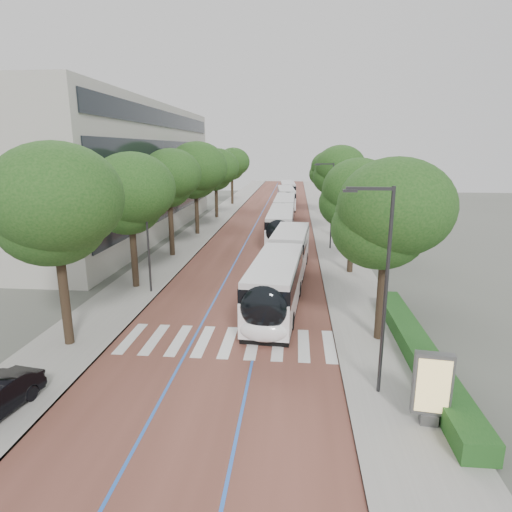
{
  "coord_description": "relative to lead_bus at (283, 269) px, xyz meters",
  "views": [
    {
      "loc": [
        3.39,
        -18.39,
        9.38
      ],
      "look_at": [
        0.84,
        9.23,
        2.4
      ],
      "focal_mm": 30.0,
      "sensor_mm": 36.0,
      "label": 1
    }
  ],
  "objects": [
    {
      "name": "zebra_crossing",
      "position": [
        -2.44,
        -8.04,
        -1.6
      ],
      "size": [
        10.55,
        3.6,
        0.01
      ],
      "color": "silver",
      "rests_on": "ground"
    },
    {
      "name": "trees_right",
      "position": [
        5.06,
        11.91,
        4.68
      ],
      "size": [
        5.4,
        47.23,
        9.18
      ],
      "color": "black",
      "rests_on": "ground"
    },
    {
      "name": "kerb_left",
      "position": [
        -8.24,
        30.96,
        -1.57
      ],
      "size": [
        0.2,
        140.0,
        0.14
      ],
      "primitive_type": "cube",
      "color": "gray",
      "rests_on": "ground"
    },
    {
      "name": "trees_left",
      "position": [
        -10.14,
        16.2,
        4.93
      ],
      "size": [
        6.45,
        60.71,
        9.57
      ],
      "color": "black",
      "rests_on": "ground"
    },
    {
      "name": "lane_line_left",
      "position": [
        -4.24,
        30.96,
        -1.6
      ],
      "size": [
        0.12,
        126.0,
        0.01
      ],
      "primitive_type": "cube",
      "color": "blue",
      "rests_on": "road"
    },
    {
      "name": "lead_bus",
      "position": [
        0.0,
        0.0,
        0.0
      ],
      "size": [
        3.9,
        18.53,
        3.2
      ],
      "rotation": [
        0.0,
        0.0,
        -0.08
      ],
      "color": "black",
      "rests_on": "ground"
    },
    {
      "name": "ground",
      "position": [
        -2.64,
        -9.04,
        -1.63
      ],
      "size": [
        160.0,
        160.0,
        0.0
      ],
      "primitive_type": "plane",
      "color": "#51544C",
      "rests_on": "ground"
    },
    {
      "name": "bus_queued_3",
      "position": [
        -0.75,
        54.71,
        -0.0
      ],
      "size": [
        3.2,
        12.52,
        3.2
      ],
      "rotation": [
        0.0,
        0.0,
        0.06
      ],
      "color": "white",
      "rests_on": "ground"
    },
    {
      "name": "sidewalk_right",
      "position": [
        4.86,
        30.96,
        -1.57
      ],
      "size": [
        4.0,
        140.0,
        0.12
      ],
      "primitive_type": "cube",
      "color": "gray",
      "rests_on": "ground"
    },
    {
      "name": "bus_queued_2",
      "position": [
        -0.77,
        42.01,
        -0.0
      ],
      "size": [
        3.28,
        12.53,
        3.2
      ],
      "rotation": [
        0.0,
        0.0,
        0.06
      ],
      "color": "white",
      "rests_on": "ground"
    },
    {
      "name": "hedge",
      "position": [
        6.46,
        -9.04,
        -1.11
      ],
      "size": [
        1.2,
        14.0,
        0.8
      ],
      "primitive_type": "cube",
      "color": "#184518",
      "rests_on": "sidewalk_right"
    },
    {
      "name": "streetlight_near",
      "position": [
        3.97,
        -12.04,
        3.19
      ],
      "size": [
        1.82,
        0.2,
        8.0
      ],
      "color": "#2C2D2F",
      "rests_on": "sidewalk_right"
    },
    {
      "name": "sidewalk_left",
      "position": [
        -10.14,
        30.96,
        -1.57
      ],
      "size": [
        4.0,
        140.0,
        0.12
      ],
      "primitive_type": "cube",
      "color": "gray",
      "rests_on": "ground"
    },
    {
      "name": "streetlight_far",
      "position": [
        3.97,
        12.96,
        3.19
      ],
      "size": [
        1.82,
        0.2,
        8.0
      ],
      "color": "#2C2D2F",
      "rests_on": "sidewalk_right"
    },
    {
      "name": "bus_queued_1",
      "position": [
        -0.67,
        28.77,
        -0.0
      ],
      "size": [
        2.63,
        12.42,
        3.2
      ],
      "rotation": [
        0.0,
        0.0,
        -0.01
      ],
      "color": "white",
      "rests_on": "ground"
    },
    {
      "name": "ad_panel",
      "position": [
        5.51,
        -13.94,
        -0.12
      ],
      "size": [
        1.3,
        0.55,
        2.64
      ],
      "rotation": [
        0.0,
        0.0,
        -0.12
      ],
      "color": "#59595B",
      "rests_on": "sidewalk_right"
    },
    {
      "name": "bus_queued_0",
      "position": [
        -0.72,
        16.28,
        -0.0
      ],
      "size": [
        2.62,
        12.42,
        3.2
      ],
      "rotation": [
        0.0,
        0.0,
        -0.01
      ],
      "color": "white",
      "rests_on": "ground"
    },
    {
      "name": "office_building",
      "position": [
        -22.12,
        18.96,
        5.37
      ],
      "size": [
        18.11,
        40.0,
        14.0
      ],
      "color": "#B3B1A6",
      "rests_on": "ground"
    },
    {
      "name": "lamp_post_left",
      "position": [
        -8.74,
        -1.04,
        2.49
      ],
      "size": [
        0.14,
        0.14,
        8.0
      ],
      "primitive_type": "cylinder",
      "color": "#2C2D2F",
      "rests_on": "sidewalk_left"
    },
    {
      "name": "road",
      "position": [
        -2.64,
        30.96,
        -1.62
      ],
      "size": [
        11.0,
        140.0,
        0.02
      ],
      "primitive_type": "cube",
      "color": "brown",
      "rests_on": "ground"
    },
    {
      "name": "lane_line_right",
      "position": [
        -1.04,
        30.96,
        -1.6
      ],
      "size": [
        0.12,
        126.0,
        0.01
      ],
      "primitive_type": "cube",
      "color": "blue",
      "rests_on": "road"
    },
    {
      "name": "kerb_right",
      "position": [
        2.96,
        30.96,
        -1.57
      ],
      "size": [
        0.2,
        140.0,
        0.14
      ],
      "primitive_type": "cube",
      "color": "gray",
      "rests_on": "ground"
    }
  ]
}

